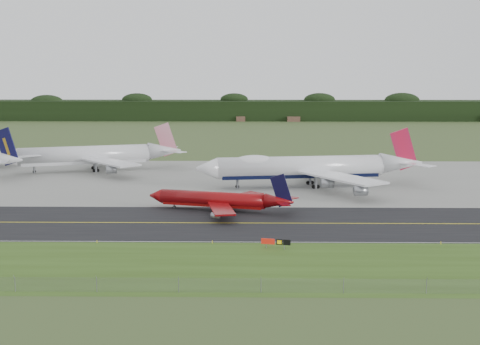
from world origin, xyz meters
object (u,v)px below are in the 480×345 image
at_px(taxiway_sign, 276,242).
at_px(jet_red_737, 221,200).
at_px(jet_star_tail, 94,155).
at_px(jet_ba_747, 308,167).

bearing_deg(taxiway_sign, jet_red_737, 109.64).
distance_m(jet_star_tail, taxiway_sign, 106.16).
height_order(jet_ba_747, taxiway_sign, jet_ba_747).
distance_m(jet_red_737, taxiway_sign, 33.93).
bearing_deg(jet_ba_747, jet_star_tail, 157.10).
distance_m(jet_ba_747, jet_star_tail, 70.93).
xyz_separation_m(jet_ba_747, jet_red_737, (-22.69, -31.75, -2.86)).
bearing_deg(jet_ba_747, jet_red_737, -125.54).
height_order(jet_ba_747, jet_star_tail, jet_ba_747).
xyz_separation_m(jet_red_737, taxiway_sign, (11.39, -31.93, -1.31)).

